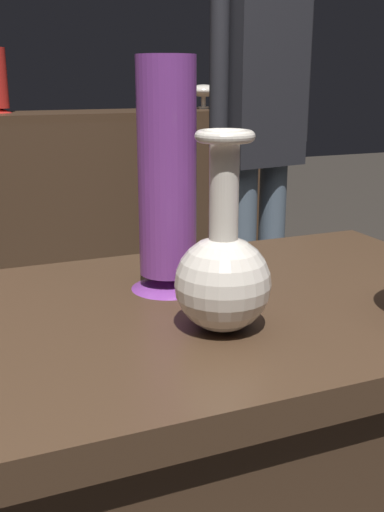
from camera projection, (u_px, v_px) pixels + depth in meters
The scene contains 5 objects.
back_display_shelf at pixel (11, 217), 3.01m from camera, with size 2.60×0.40×0.99m.
vase_centerpiece at pixel (223, 271), 0.88m from camera, with size 0.14×0.14×0.29m.
vase_left_accent at pixel (167, 183), 1.02m from camera, with size 0.13×0.13×0.39m.
shelf_vase_far_right at pixel (204, 91), 3.25m from camera, with size 0.16×0.16×0.13m.
visitor_near_right at pixel (261, 123), 2.38m from camera, with size 0.46×0.23×1.66m.
Camera 1 is at (-0.31, -0.86, 1.16)m, focal length 43.07 mm.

